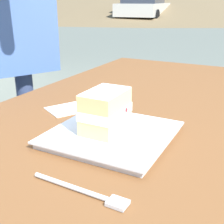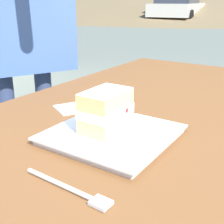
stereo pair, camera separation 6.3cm
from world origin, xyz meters
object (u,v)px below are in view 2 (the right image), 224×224
patio_table (183,157)px  parked_car_near (178,6)px  cake_slice (106,111)px  paper_napkin (80,107)px  dessert_fork (71,189)px  dessert_plate (112,135)px  diner_person (17,7)px

patio_table → parked_car_near: size_ratio=0.30×
cake_slice → paper_napkin: (-0.12, -0.17, -0.06)m
patio_table → dessert_fork: bearing=-6.2°
dessert_plate → dessert_fork: size_ratio=1.44×
patio_table → dessert_plate: (0.18, -0.10, 0.11)m
dessert_plate → diner_person: 0.78m
dessert_plate → paper_napkin: bearing=-122.6°
cake_slice → paper_napkin: 0.21m
dessert_plate → cake_slice: 0.05m
dessert_fork → cake_slice: bearing=-160.2°
patio_table → dessert_plate: 0.23m
dessert_plate → dessert_fork: dessert_plate is taller
parked_car_near → dessert_fork: bearing=21.4°
paper_napkin → diner_person: 0.58m
paper_napkin → parked_car_near: 15.27m
patio_table → dessert_fork: 0.40m
patio_table → paper_napkin: (0.07, -0.28, 0.10)m
dessert_fork → paper_napkin: 0.39m
dessert_plate → cake_slice: cake_slice is taller
dessert_plate → parked_car_near: 15.45m
patio_table → diner_person: (-0.15, -0.76, 0.35)m
paper_napkin → diner_person: size_ratio=0.10×
patio_table → parked_car_near: parked_car_near is taller
patio_table → dessert_plate: size_ratio=5.67×
cake_slice → dessert_fork: size_ratio=0.65×
dessert_fork → paper_napkin: (-0.31, -0.24, -0.00)m
dessert_fork → parked_car_near: bearing=-158.6°
diner_person → parked_car_near: 14.90m
dessert_plate → paper_napkin: dessert_plate is taller
patio_table → diner_person: size_ratio=0.91×
cake_slice → diner_person: 0.75m
patio_table → dessert_fork: dessert_fork is taller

